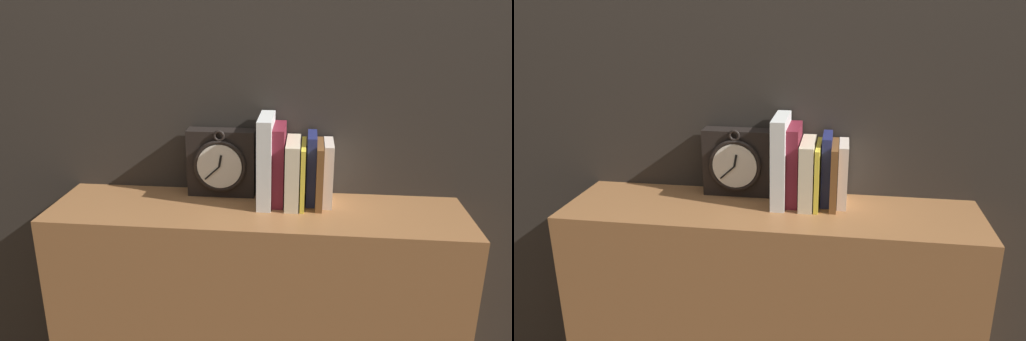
% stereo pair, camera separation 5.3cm
% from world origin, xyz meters
% --- Properties ---
extents(wall_back, '(6.00, 0.05, 2.60)m').
position_xyz_m(wall_back, '(0.00, 0.17, 1.30)').
color(wall_back, '#2D2823').
rests_on(wall_back, ground_plane).
extents(clock, '(0.20, 0.07, 0.20)m').
position_xyz_m(clock, '(-0.11, 0.10, 1.03)').
color(clock, black).
rests_on(clock, bookshelf).
extents(book_slot0_white, '(0.04, 0.16, 0.25)m').
position_xyz_m(book_slot0_white, '(0.02, 0.06, 1.06)').
color(book_slot0_white, silver).
rests_on(book_slot0_white, bookshelf).
extents(book_slot1_maroon, '(0.03, 0.14, 0.22)m').
position_xyz_m(book_slot1_maroon, '(0.06, 0.07, 1.04)').
color(book_slot1_maroon, maroon).
rests_on(book_slot1_maroon, bookshelf).
extents(book_slot2_cream, '(0.04, 0.16, 0.18)m').
position_xyz_m(book_slot2_cream, '(0.10, 0.06, 1.02)').
color(book_slot2_cream, beige).
rests_on(book_slot2_cream, bookshelf).
extents(book_slot3_yellow, '(0.01, 0.16, 0.18)m').
position_xyz_m(book_slot3_yellow, '(0.13, 0.06, 1.02)').
color(book_slot3_yellow, yellow).
rests_on(book_slot3_yellow, bookshelf).
extents(book_slot4_navy, '(0.03, 0.12, 0.20)m').
position_xyz_m(book_slot4_navy, '(0.15, 0.08, 1.03)').
color(book_slot4_navy, navy).
rests_on(book_slot4_navy, bookshelf).
extents(book_slot5_brown, '(0.02, 0.15, 0.18)m').
position_xyz_m(book_slot5_brown, '(0.17, 0.06, 1.02)').
color(book_slot5_brown, brown).
rests_on(book_slot5_brown, bookshelf).
extents(book_slot6_cream, '(0.03, 0.12, 0.18)m').
position_xyz_m(book_slot6_cream, '(0.20, 0.07, 1.02)').
color(book_slot6_cream, beige).
rests_on(book_slot6_cream, bookshelf).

